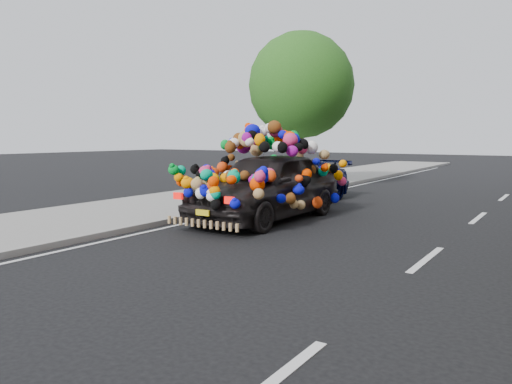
% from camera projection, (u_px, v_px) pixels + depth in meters
% --- Properties ---
extents(ground, '(100.00, 100.00, 0.00)m').
position_uv_depth(ground, '(246.00, 236.00, 10.18)').
color(ground, black).
rests_on(ground, ground).
extents(sidewalk, '(4.00, 60.00, 0.12)m').
position_uv_depth(sidewalk, '(104.00, 215.00, 12.50)').
color(sidewalk, gray).
rests_on(sidewalk, ground).
extents(kerb, '(0.15, 60.00, 0.13)m').
position_uv_depth(kerb, '(161.00, 222.00, 11.45)').
color(kerb, gray).
rests_on(kerb, ground).
extents(lane_markings, '(6.00, 50.00, 0.01)m').
position_uv_depth(lane_markings, '(426.00, 259.00, 8.24)').
color(lane_markings, silver).
rests_on(lane_markings, ground).
extents(tree_near_sidewalk, '(4.20, 4.20, 6.13)m').
position_uv_depth(tree_near_sidewalk, '(301.00, 86.00, 19.71)').
color(tree_near_sidewalk, '#332114').
rests_on(tree_near_sidewalk, ground).
extents(plush_art_car, '(2.34, 5.09, 2.31)m').
position_uv_depth(plush_art_car, '(267.00, 171.00, 12.12)').
color(plush_art_car, black).
rests_on(plush_art_car, ground).
extents(navy_sedan, '(2.36, 4.59, 1.27)m').
position_uv_depth(navy_sedan, '(294.00, 182.00, 15.31)').
color(navy_sedan, '#040830').
rests_on(navy_sedan, ground).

